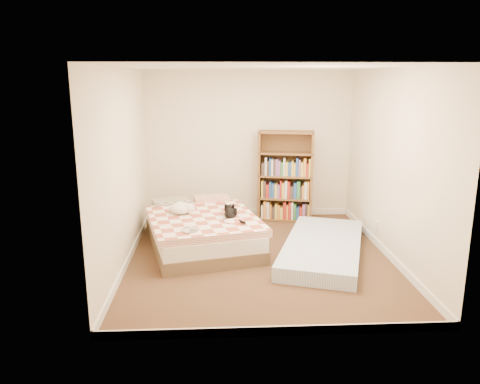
{
  "coord_description": "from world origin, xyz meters",
  "views": [
    {
      "loc": [
        -0.58,
        -5.94,
        2.38
      ],
      "look_at": [
        -0.25,
        0.3,
        0.84
      ],
      "focal_mm": 35.0,
      "sensor_mm": 36.0,
      "label": 1
    }
  ],
  "objects_px": {
    "bookshelf": "(285,188)",
    "white_dog": "(181,208)",
    "floor_mattress": "(323,248)",
    "bed": "(202,229)",
    "black_cat": "(230,213)"
  },
  "relations": [
    {
      "from": "bookshelf",
      "to": "white_dog",
      "type": "relative_size",
      "value": 3.7
    },
    {
      "from": "black_cat",
      "to": "white_dog",
      "type": "bearing_deg",
      "value": 157.3
    },
    {
      "from": "floor_mattress",
      "to": "white_dog",
      "type": "height_order",
      "value": "white_dog"
    },
    {
      "from": "bed",
      "to": "black_cat",
      "type": "relative_size",
      "value": 3.52
    },
    {
      "from": "floor_mattress",
      "to": "white_dog",
      "type": "xyz_separation_m",
      "value": [
        -1.96,
        0.48,
        0.46
      ]
    },
    {
      "from": "bookshelf",
      "to": "floor_mattress",
      "type": "xyz_separation_m",
      "value": [
        0.29,
        -1.68,
        -0.46
      ]
    },
    {
      "from": "black_cat",
      "to": "bookshelf",
      "type": "bearing_deg",
      "value": 50.34
    },
    {
      "from": "bookshelf",
      "to": "white_dog",
      "type": "distance_m",
      "value": 2.06
    },
    {
      "from": "floor_mattress",
      "to": "black_cat",
      "type": "height_order",
      "value": "black_cat"
    },
    {
      "from": "bed",
      "to": "black_cat",
      "type": "bearing_deg",
      "value": -40.32
    },
    {
      "from": "floor_mattress",
      "to": "black_cat",
      "type": "bearing_deg",
      "value": -173.18
    },
    {
      "from": "bookshelf",
      "to": "floor_mattress",
      "type": "bearing_deg",
      "value": -68.79
    },
    {
      "from": "bed",
      "to": "bookshelf",
      "type": "distance_m",
      "value": 1.87
    },
    {
      "from": "bookshelf",
      "to": "floor_mattress",
      "type": "relative_size",
      "value": 0.69
    },
    {
      "from": "white_dog",
      "to": "floor_mattress",
      "type": "bearing_deg",
      "value": -30.41
    }
  ]
}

